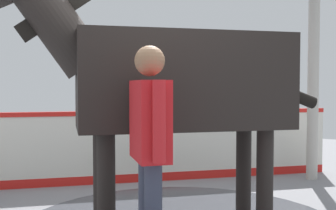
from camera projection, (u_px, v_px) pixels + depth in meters
barrier_wall at (144, 149)px, 5.96m from camera, size 4.19×4.04×1.02m
roof_post_far at (313, 71)px, 6.07m from camera, size 0.16×0.16×3.17m
horse at (169, 80)px, 3.94m from camera, size 2.56×2.48×2.54m
handler at (150, 142)px, 3.06m from camera, size 0.50×0.50×1.66m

